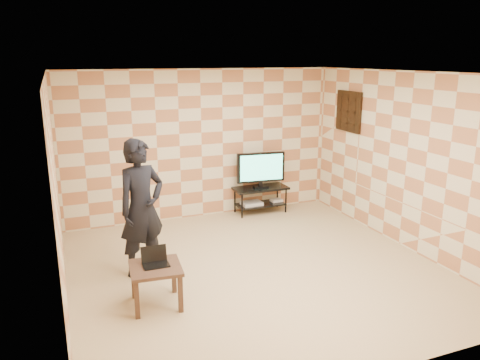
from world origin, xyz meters
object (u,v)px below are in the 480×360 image
Objects in this scene: side_table at (156,273)px; tv at (261,168)px; tv_stand at (260,194)px; person at (142,208)px.

tv is at bearing 46.51° from side_table.
tv_stand is 3.73m from side_table.
side_table is at bearing -133.49° from tv.
tv_stand is 1.59× the size of side_table.
person reaches higher than tv_stand.
person reaches higher than side_table.
person is (-2.54, -1.79, 0.57)m from tv_stand.
tv reaches higher than tv_stand.
person is at bearing -144.85° from tv.
tv_stand is at bearing 46.55° from side_table.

